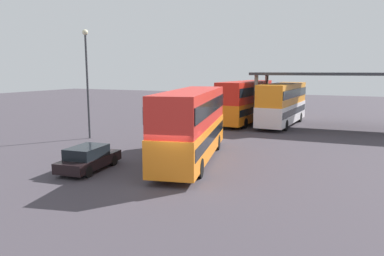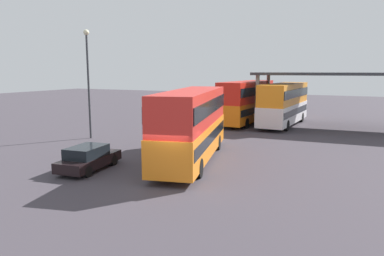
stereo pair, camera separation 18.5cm
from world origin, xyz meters
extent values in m
plane|color=#403A42|center=(0.00, 0.00, 0.00)|extent=(140.00, 140.00, 0.00)
cube|color=orange|center=(-0.96, 4.54, 1.29)|extent=(4.85, 11.20, 1.87)
cube|color=red|center=(-0.96, 4.54, 3.23)|extent=(4.73, 10.97, 2.03)
cube|color=black|center=(-0.96, 4.54, 1.51)|extent=(4.78, 10.78, 0.64)
cube|color=black|center=(-0.96, 4.54, 3.33)|extent=(4.78, 10.78, 0.81)
cube|color=black|center=(-2.19, 9.81, 1.57)|extent=(2.03, 0.57, 1.12)
cube|color=orange|center=(-2.19, 9.81, 2.46)|extent=(1.67, 0.46, 0.36)
cylinder|color=black|center=(-2.79, 7.59, 0.50)|extent=(0.50, 1.04, 1.00)
cylinder|color=black|center=(-0.66, 8.09, 0.50)|extent=(0.50, 1.04, 1.00)
cylinder|color=black|center=(-1.26, 0.99, 0.50)|extent=(0.50, 1.04, 1.00)
cylinder|color=black|center=(0.88, 1.48, 0.50)|extent=(0.50, 1.04, 1.00)
cube|color=black|center=(-5.19, 0.29, 0.49)|extent=(2.10, 4.24, 0.55)
cube|color=black|center=(-5.16, 0.08, 1.06)|extent=(1.77, 2.40, 0.58)
cylinder|color=black|center=(-6.07, 1.46, 0.30)|extent=(0.27, 0.62, 0.60)
cylinder|color=black|center=(-4.58, 1.63, 0.30)|extent=(0.27, 0.62, 0.60)
cylinder|color=black|center=(-5.79, -1.05, 0.30)|extent=(0.27, 0.62, 0.60)
cylinder|color=black|center=(-4.30, -0.89, 0.30)|extent=(0.27, 0.62, 0.60)
cube|color=orange|center=(-2.58, 21.18, 1.30)|extent=(3.07, 10.67, 1.90)
cube|color=red|center=(-2.58, 21.18, 3.28)|extent=(2.98, 10.46, 2.06)
cube|color=black|center=(-2.58, 21.18, 1.53)|extent=(3.08, 10.25, 0.65)
cube|color=black|center=(-2.58, 21.18, 3.38)|extent=(3.08, 10.25, 0.82)
cube|color=black|center=(-2.31, 26.40, 1.58)|extent=(2.14, 0.21, 1.14)
cube|color=orange|center=(-2.31, 26.40, 2.50)|extent=(1.76, 0.17, 0.36)
cylinder|color=black|center=(-3.55, 24.51, 0.50)|extent=(0.33, 1.01, 1.00)
cylinder|color=black|center=(-1.27, 24.39, 0.50)|extent=(0.33, 1.01, 1.00)
cylinder|color=black|center=(-3.89, 17.97, 0.50)|extent=(0.33, 1.01, 1.00)
cylinder|color=black|center=(-1.62, 17.85, 0.50)|extent=(0.33, 1.01, 1.00)
cube|color=white|center=(1.14, 21.36, 1.26)|extent=(3.02, 10.56, 1.82)
cube|color=orange|center=(1.14, 21.36, 3.15)|extent=(2.93, 10.35, 1.97)
cube|color=black|center=(1.14, 21.36, 1.48)|extent=(3.04, 10.15, 0.62)
cube|color=black|center=(1.14, 21.36, 3.25)|extent=(3.04, 10.15, 0.79)
cube|color=black|center=(1.40, 26.52, 1.53)|extent=(2.14, 0.20, 1.09)
cube|color=orange|center=(1.40, 26.52, 2.40)|extent=(1.76, 0.17, 0.36)
cylinder|color=black|center=(0.17, 24.65, 0.50)|extent=(0.33, 1.01, 1.00)
cylinder|color=black|center=(2.44, 24.54, 0.50)|extent=(0.33, 1.01, 1.00)
cylinder|color=black|center=(-0.15, 18.18, 0.50)|extent=(0.33, 1.01, 1.00)
cylinder|color=black|center=(2.12, 18.06, 0.50)|extent=(0.33, 1.01, 1.00)
cube|color=#33353A|center=(6.42, 22.07, 5.09)|extent=(16.49, 7.37, 0.25)
cylinder|color=#9E9B93|center=(-1.20, 24.39, 2.48)|extent=(0.36, 0.36, 4.96)
cylinder|color=#9E9B93|center=(-0.93, 19.02, 2.48)|extent=(0.36, 0.36, 4.96)
cylinder|color=#33353A|center=(-11.51, 7.76, 4.08)|extent=(0.16, 0.16, 8.16)
sphere|color=beige|center=(-11.51, 7.76, 8.31)|extent=(0.44, 0.44, 0.44)
camera|label=1|loc=(8.01, -14.93, 5.40)|focal=34.00mm
camera|label=2|loc=(8.18, -14.85, 5.40)|focal=34.00mm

